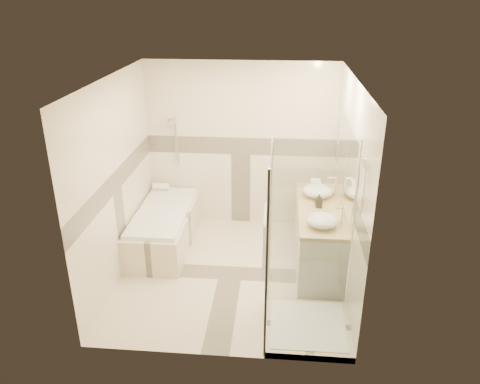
# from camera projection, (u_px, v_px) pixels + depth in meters

# --- Properties ---
(room) EXTENTS (2.82, 3.02, 2.52)m
(room) POSITION_uv_depth(u_px,v_px,m) (235.00, 184.00, 5.61)
(room) COLOR beige
(room) RESTS_ON ground
(bathtub) EXTENTS (0.75, 1.70, 0.56)m
(bathtub) POSITION_uv_depth(u_px,v_px,m) (164.00, 226.00, 6.66)
(bathtub) COLOR beige
(bathtub) RESTS_ON ground
(vanity) EXTENTS (0.58, 1.62, 0.85)m
(vanity) POSITION_uv_depth(u_px,v_px,m) (318.00, 237.00, 6.11)
(vanity) COLOR silver
(vanity) RESTS_ON ground
(shower_enclosure) EXTENTS (0.96, 0.93, 2.04)m
(shower_enclosure) POSITION_uv_depth(u_px,v_px,m) (299.00, 287.00, 4.95)
(shower_enclosure) COLOR beige
(shower_enclosure) RESTS_ON ground
(vessel_sink_near) EXTENTS (0.40, 0.40, 0.16)m
(vessel_sink_near) POSITION_uv_depth(u_px,v_px,m) (318.00, 191.00, 6.24)
(vessel_sink_near) COLOR white
(vessel_sink_near) RESTS_ON vanity
(vessel_sink_far) EXTENTS (0.37, 0.37, 0.15)m
(vessel_sink_far) POSITION_uv_depth(u_px,v_px,m) (322.00, 220.00, 5.46)
(vessel_sink_far) COLOR white
(vessel_sink_far) RESTS_ON vanity
(faucet_near) EXTENTS (0.12, 0.03, 0.29)m
(faucet_near) POSITION_uv_depth(u_px,v_px,m) (334.00, 185.00, 6.18)
(faucet_near) COLOR silver
(faucet_near) RESTS_ON vanity
(faucet_far) EXTENTS (0.11, 0.03, 0.26)m
(faucet_far) POSITION_uv_depth(u_px,v_px,m) (341.00, 215.00, 5.41)
(faucet_far) COLOR silver
(faucet_far) RESTS_ON vanity
(amenity_bottle_a) EXTENTS (0.09, 0.09, 0.18)m
(amenity_bottle_a) POSITION_uv_depth(u_px,v_px,m) (319.00, 201.00, 5.93)
(amenity_bottle_a) COLOR black
(amenity_bottle_a) RESTS_ON vanity
(amenity_bottle_b) EXTENTS (0.12, 0.12, 0.14)m
(amenity_bottle_b) POSITION_uv_depth(u_px,v_px,m) (319.00, 200.00, 5.99)
(amenity_bottle_b) COLOR black
(amenity_bottle_b) RESTS_ON vanity
(folded_towels) EXTENTS (0.14, 0.23, 0.07)m
(folded_towels) POSITION_uv_depth(u_px,v_px,m) (316.00, 184.00, 6.58)
(folded_towels) COLOR white
(folded_towels) RESTS_ON vanity
(rolled_towel) EXTENTS (0.24, 0.11, 0.11)m
(rolled_towel) POSITION_uv_depth(u_px,v_px,m) (161.00, 186.00, 7.19)
(rolled_towel) COLOR white
(rolled_towel) RESTS_ON bathtub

